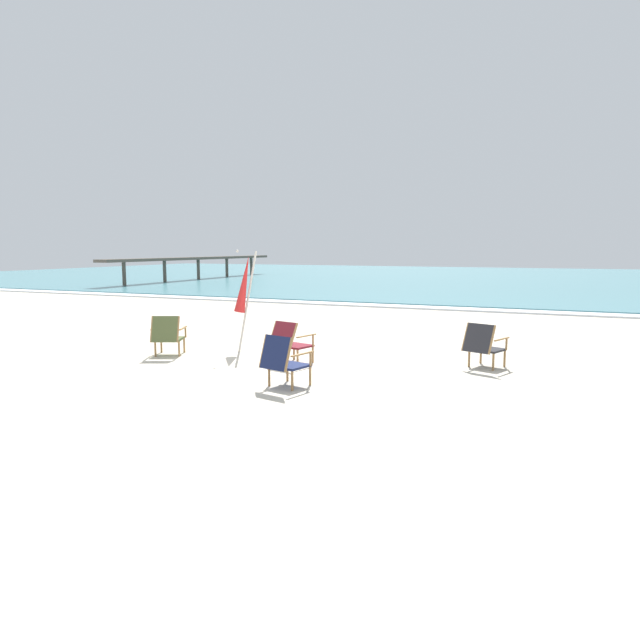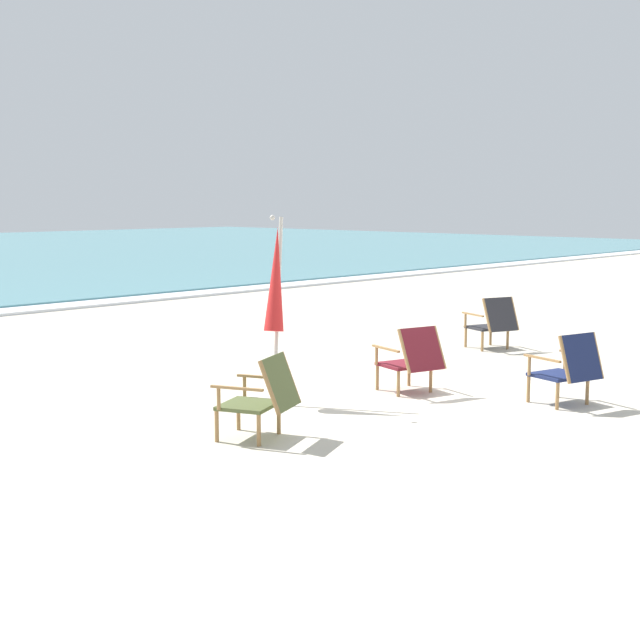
{
  "view_description": "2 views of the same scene",
  "coord_description": "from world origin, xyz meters",
  "px_view_note": "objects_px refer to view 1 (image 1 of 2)",
  "views": [
    {
      "loc": [
        4.39,
        -9.16,
        2.14
      ],
      "look_at": [
        0.06,
        0.92,
        0.74
      ],
      "focal_mm": 32.0,
      "sensor_mm": 36.0,
      "label": 1
    },
    {
      "loc": [
        -8.31,
        -6.23,
        2.25
      ],
      "look_at": [
        -0.22,
        1.57,
        0.74
      ],
      "focal_mm": 50.0,
      "sensor_mm": 36.0,
      "label": 2
    }
  ],
  "objects_px": {
    "beach_chair_mid_center": "(283,360)",
    "umbrella_furled_red": "(244,285)",
    "beach_chair_front_right": "(290,341)",
    "beach_chair_back_right": "(483,344)",
    "beach_chair_far_center": "(168,334)"
  },
  "relations": [
    {
      "from": "beach_chair_far_center",
      "to": "beach_chair_mid_center",
      "type": "distance_m",
      "value": 3.55
    },
    {
      "from": "beach_chair_mid_center",
      "to": "umbrella_furled_red",
      "type": "height_order",
      "value": "umbrella_furled_red"
    },
    {
      "from": "beach_chair_mid_center",
      "to": "umbrella_furled_red",
      "type": "relative_size",
      "value": 0.39
    },
    {
      "from": "beach_chair_far_center",
      "to": "beach_chair_back_right",
      "type": "bearing_deg",
      "value": 12.28
    },
    {
      "from": "beach_chair_back_right",
      "to": "beach_chair_front_right",
      "type": "height_order",
      "value": "beach_chair_back_right"
    },
    {
      "from": "beach_chair_front_right",
      "to": "umbrella_furled_red",
      "type": "height_order",
      "value": "umbrella_furled_red"
    },
    {
      "from": "beach_chair_back_right",
      "to": "beach_chair_mid_center",
      "type": "height_order",
      "value": "beach_chair_mid_center"
    },
    {
      "from": "beach_chair_far_center",
      "to": "beach_chair_front_right",
      "type": "height_order",
      "value": "beach_chair_far_center"
    },
    {
      "from": "beach_chair_back_right",
      "to": "beach_chair_mid_center",
      "type": "xyz_separation_m",
      "value": [
        -2.62,
        -2.67,
        0.0
      ]
    },
    {
      "from": "beach_chair_front_right",
      "to": "umbrella_furled_red",
      "type": "xyz_separation_m",
      "value": [
        -1.43,
        0.8,
        0.95
      ]
    },
    {
      "from": "umbrella_furled_red",
      "to": "beach_chair_far_center",
      "type": "bearing_deg",
      "value": -138.09
    },
    {
      "from": "beach_chair_back_right",
      "to": "umbrella_furled_red",
      "type": "xyz_separation_m",
      "value": [
        -4.73,
        -0.25,
        0.94
      ]
    },
    {
      "from": "beach_chair_front_right",
      "to": "beach_chair_mid_center",
      "type": "relative_size",
      "value": 1.03
    },
    {
      "from": "beach_chair_mid_center",
      "to": "beach_chair_back_right",
      "type": "bearing_deg",
      "value": 45.62
    },
    {
      "from": "beach_chair_back_right",
      "to": "beach_chair_far_center",
      "type": "xyz_separation_m",
      "value": [
        -5.89,
        -1.28,
        0.0
      ]
    }
  ]
}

